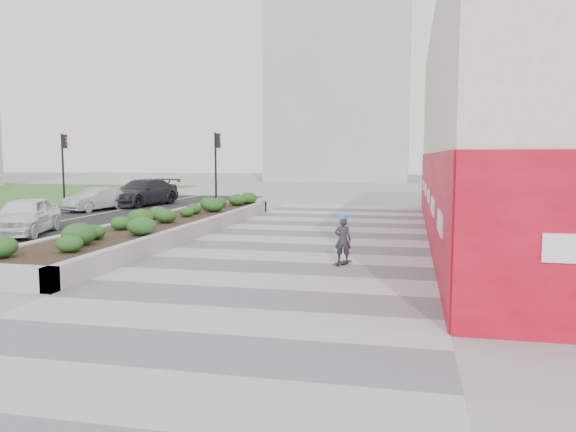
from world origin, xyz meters
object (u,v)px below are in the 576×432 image
planter (167,223)px  car_dark (142,192)px  car_white (25,216)px  car_silver (95,199)px  traffic_signal_near (217,159)px  skateboarder (343,239)px  traffic_signal_far (64,159)px

planter → car_dark: size_ratio=3.37×
car_white → car_silver: (-2.53, 8.92, -0.10)m
traffic_signal_near → skateboarder: traffic_signal_near is taller
car_silver → car_dark: car_dark is taller
planter → traffic_signal_near: (-1.73, 10.50, 2.34)m
car_silver → skateboarder: bearing=-25.3°
car_silver → traffic_signal_near: bearing=39.8°
planter → traffic_signal_far: 15.00m
traffic_signal_near → traffic_signal_far: size_ratio=1.00×
skateboarder → car_white: bearing=-172.5°
skateboarder → car_silver: 19.06m
car_silver → planter: bearing=-31.1°
car_white → skateboarder: bearing=-32.7°
traffic_signal_far → skateboarder: size_ratio=3.10×
car_dark → traffic_signal_far: bearing=-155.3°
traffic_signal_near → car_silver: size_ratio=1.15×
planter → car_white: 5.22m
traffic_signal_far → traffic_signal_near: bearing=3.1°
traffic_signal_far → car_white: traffic_signal_far is taller
skateboarder → traffic_signal_near: bearing=143.0°
skateboarder → planter: bearing=170.3°
traffic_signal_far → car_silver: (3.33, -2.30, -2.16)m
car_dark → traffic_signal_near: bearing=3.1°
car_white → car_silver: 9.27m
planter → car_white: car_white is taller
traffic_signal_near → traffic_signal_far: (-9.20, -0.50, 0.00)m
traffic_signal_far → car_dark: bearing=14.5°
planter → traffic_signal_near: size_ratio=4.29×
traffic_signal_near → car_white: traffic_signal_near is taller
traffic_signal_near → skateboarder: 17.49m
car_white → car_dark: car_dark is taller
skateboarder → car_white: size_ratio=0.33×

